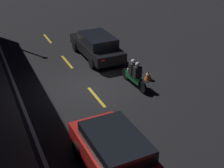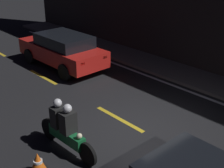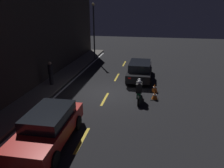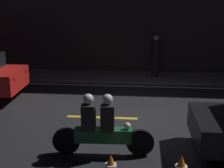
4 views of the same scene
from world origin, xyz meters
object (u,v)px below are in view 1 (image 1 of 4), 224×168
object	(u,v)px
taxi_red	(118,156)
traffic_cone_near	(148,75)
motorcycle	(134,74)
traffic_cone_mid	(136,66)
van_black	(97,45)

from	to	relation	value
taxi_red	traffic_cone_near	distance (m)	7.02
taxi_red	motorcycle	size ratio (longest dim) A/B	1.99
taxi_red	traffic_cone_mid	xyz separation A→B (m)	(6.77, -4.33, -0.50)
van_black	motorcycle	size ratio (longest dim) A/B	2.11
taxi_red	traffic_cone_near	size ratio (longest dim) A/B	8.15
taxi_red	traffic_cone_mid	bearing A→B (deg)	146.04
taxi_red	traffic_cone_near	xyz separation A→B (m)	(5.49, -4.35, -0.52)
traffic_cone_mid	taxi_red	bearing A→B (deg)	147.38
van_black	motorcycle	xyz separation A→B (m)	(-4.20, -0.25, -0.11)
van_black	traffic_cone_near	xyz separation A→B (m)	(-3.88, -1.22, -0.49)
taxi_red	traffic_cone_mid	world-z (taller)	taxi_red
van_black	traffic_cone_mid	world-z (taller)	van_black
traffic_cone_near	taxi_red	bearing A→B (deg)	141.66
taxi_red	van_black	size ratio (longest dim) A/B	0.95
taxi_red	motorcycle	bearing A→B (deg)	145.56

